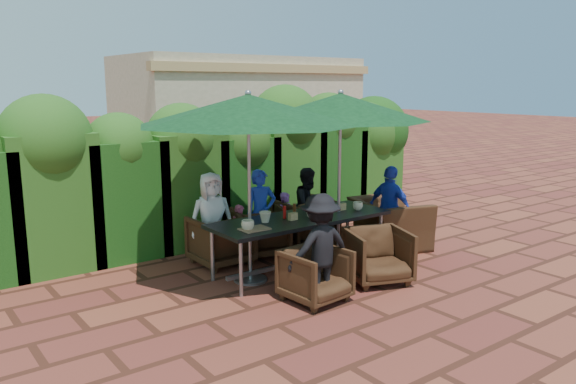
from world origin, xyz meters
TOP-DOWN VIEW (x-y plane):
  - ground at (0.00, 0.00)m, footprint 80.00×80.00m
  - dining_table at (0.21, 0.19)m, footprint 2.58×0.90m
  - umbrella_left at (-0.59, 0.25)m, footprint 2.81×2.81m
  - umbrella_right at (0.85, 0.14)m, footprint 2.46×2.46m
  - chair_far_left at (-0.55, 1.07)m, footprint 0.76×0.72m
  - chair_far_mid at (0.13, 1.08)m, footprint 0.96×0.93m
  - chair_far_right at (0.99, 1.08)m, footprint 0.89×0.84m
  - chair_near_left at (-0.35, -0.80)m, footprint 0.73×0.69m
  - chair_near_right at (0.72, -0.77)m, footprint 0.95×0.92m
  - chair_end_right at (2.05, 0.27)m, footprint 1.05×1.30m
  - adult_far_left at (-0.60, 1.23)m, footprint 0.71×0.51m
  - adult_far_mid at (0.16, 1.09)m, footprint 0.54×0.48m
  - adult_far_right at (1.15, 1.19)m, footprint 0.63×0.43m
  - adult_near_left at (-0.28, -0.79)m, footprint 0.86×0.46m
  - adult_end_right at (1.90, 0.13)m, footprint 0.47×0.81m
  - child_left at (-0.16, 1.17)m, footprint 0.34×0.31m
  - child_right at (0.67, 1.16)m, footprint 0.37×0.32m
  - pedestrian_a at (1.58, 4.08)m, footprint 1.54×1.08m
  - pedestrian_b at (2.77, 4.25)m, footprint 0.88×0.70m
  - pedestrian_c at (3.26, 4.42)m, footprint 1.12×0.68m
  - cup_a at (-0.75, 0.03)m, footprint 0.16×0.16m
  - cup_b at (-0.35, 0.24)m, footprint 0.16×0.16m
  - cup_c at (0.29, 0.05)m, footprint 0.17×0.17m
  - cup_d at (0.78, 0.30)m, footprint 0.15×0.15m
  - cup_e at (1.14, 0.05)m, footprint 0.15×0.15m
  - ketchup_bottle at (-0.01, 0.27)m, footprint 0.04×0.04m
  - sauce_bottle at (0.18, 0.31)m, footprint 0.04×0.04m
  - serving_tray at (-0.67, 0.01)m, footprint 0.35×0.25m
  - number_block_left at (0.02, 0.12)m, footprint 0.12×0.06m
  - number_block_right at (0.94, 0.18)m, footprint 0.12×0.06m
  - hedge_wall at (-0.08, 2.32)m, footprint 9.10×1.60m
  - building at (3.50, 6.99)m, footprint 6.20×3.08m

SIDE VIEW (x-z plane):
  - ground at x=0.00m, z-range 0.00..0.00m
  - chair_near_left at x=-0.35m, z-range 0.00..0.70m
  - chair_near_right at x=0.72m, z-range 0.00..0.77m
  - chair_far_left at x=-0.55m, z-range 0.00..0.78m
  - chair_far_mid at x=0.13m, z-range 0.00..0.79m
  - child_left at x=-0.16m, z-range 0.00..0.79m
  - chair_far_right at x=0.99m, z-range 0.00..0.84m
  - child_right at x=0.67m, z-range 0.00..0.89m
  - chair_end_right at x=2.05m, z-range 0.00..0.99m
  - adult_far_right at x=1.15m, z-range 0.00..1.23m
  - adult_near_left at x=-0.28m, z-range 0.00..1.29m
  - adult_far_mid at x=0.16m, z-range 0.00..1.30m
  - adult_far_left at x=-0.60m, z-range 0.00..1.31m
  - adult_end_right at x=1.90m, z-range 0.00..1.31m
  - dining_table at x=0.21m, z-range 0.30..1.05m
  - serving_tray at x=-0.67m, z-range 0.75..0.77m
  - pedestrian_a at x=1.58m, z-range 0.00..1.56m
  - pedestrian_b at x=2.77m, z-range 0.00..1.59m
  - number_block_left at x=0.02m, z-range 0.75..0.85m
  - number_block_right at x=0.94m, z-range 0.75..0.85m
  - cup_e at x=1.14m, z-range 0.75..0.87m
  - cup_a at x=-0.75m, z-range 0.75..0.88m
  - cup_c at x=0.29m, z-range 0.75..0.88m
  - pedestrian_c at x=3.26m, z-range 0.00..1.64m
  - cup_d at x=0.78m, z-range 0.75..0.89m
  - cup_b at x=-0.35m, z-range 0.75..0.90m
  - ketchup_bottle at x=-0.01m, z-range 0.75..0.92m
  - sauce_bottle at x=0.18m, z-range 0.75..0.92m
  - hedge_wall at x=-0.08m, z-range 0.06..2.59m
  - building at x=3.50m, z-range 0.01..3.21m
  - umbrella_right at x=0.85m, z-range 0.98..3.44m
  - umbrella_left at x=-0.59m, z-range 0.98..3.44m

